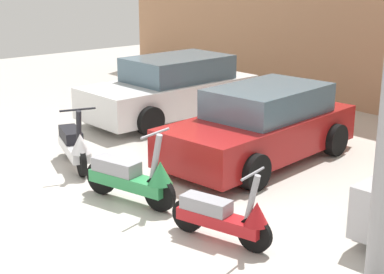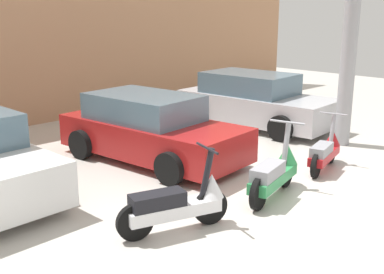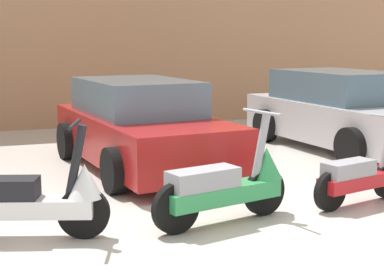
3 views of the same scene
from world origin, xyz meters
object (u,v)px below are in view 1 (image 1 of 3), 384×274
Objects in this scene: car_rear_left at (172,89)px; scooter_front_left at (75,145)px; car_rear_center at (262,126)px; scooter_front_right at (133,177)px; scooter_front_center at (224,216)px.

scooter_front_left is at bearing 23.77° from car_rear_left.
scooter_front_left is 0.39× the size of car_rear_center.
scooter_front_right is at bearing 13.14° from scooter_front_left.
car_rear_left is 1.02× the size of car_rear_center.
car_rear_center reaches higher than scooter_front_left.
car_rear_center is at bearing 74.65° from scooter_front_left.
scooter_front_left is 3.67m from car_rear_left.
scooter_front_right is at bearing 170.07° from scooter_front_center.
scooter_front_center is 6.18m from car_rear_left.
scooter_front_center is at bearing -9.54° from scooter_front_right.
car_rear_center is (1.73, 2.65, 0.22)m from scooter_front_left.
scooter_front_right is 0.40× the size of car_rear_left.
scooter_front_left is at bearing -39.41° from car_rear_center.
scooter_front_center is at bearing 17.55° from scooter_front_left.
scooter_front_left is at bearing 165.21° from scooter_front_center.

